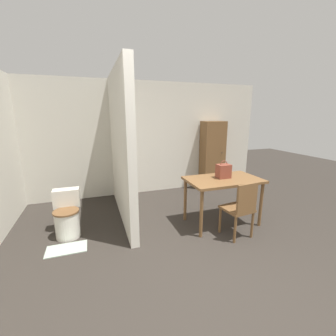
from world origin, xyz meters
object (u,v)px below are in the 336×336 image
(dining_table, at_px, (223,184))
(wooden_cabinet, at_px, (212,155))
(wooden_chair, at_px, (240,208))
(toilet, at_px, (67,216))
(handbag, at_px, (223,171))

(dining_table, bearing_deg, wooden_cabinet, 65.42)
(wooden_chair, distance_m, wooden_cabinet, 2.40)
(toilet, relative_size, wooden_cabinet, 0.41)
(handbag, xyz_separation_m, wooden_cabinet, (0.78, 1.71, -0.07))
(dining_table, bearing_deg, wooden_chair, -90.52)
(wooden_chair, xyz_separation_m, handbag, (0.03, 0.53, 0.42))
(wooden_chair, bearing_deg, dining_table, 82.36)
(dining_table, distance_m, toilet, 2.48)
(wooden_chair, relative_size, wooden_cabinet, 0.53)
(wooden_chair, height_order, handbag, handbag)
(wooden_chair, bearing_deg, wooden_cabinet, 63.03)
(dining_table, height_order, wooden_chair, wooden_chair)
(handbag, height_order, wooden_cabinet, wooden_cabinet)
(toilet, height_order, wooden_cabinet, wooden_cabinet)
(wooden_cabinet, bearing_deg, dining_table, -114.58)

